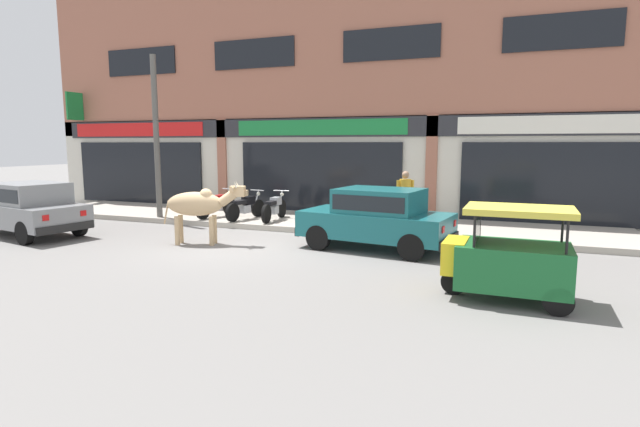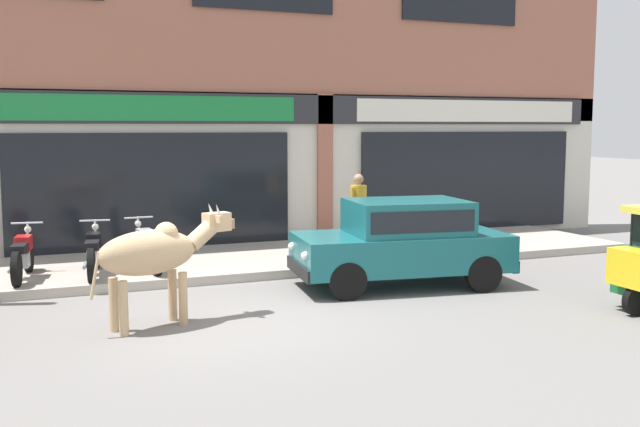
{
  "view_description": "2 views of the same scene",
  "coord_description": "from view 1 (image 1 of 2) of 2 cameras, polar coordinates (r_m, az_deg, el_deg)",
  "views": [
    {
      "loc": [
        6.21,
        -10.5,
        2.51
      ],
      "look_at": [
        1.8,
        1.0,
        0.78
      ],
      "focal_mm": 28.0,
      "sensor_mm": 36.0,
      "label": 1
    },
    {
      "loc": [
        -2.73,
        -10.0,
        2.68
      ],
      "look_at": [
        1.83,
        1.0,
        1.29
      ],
      "focal_mm": 42.0,
      "sensor_mm": 36.0,
      "label": 2
    }
  ],
  "objects": [
    {
      "name": "utility_pole",
      "position": [
        16.73,
        -18.2,
        8.26
      ],
      "size": [
        0.18,
        0.18,
        5.07
      ],
      "primitive_type": "cylinder",
      "color": "#595651",
      "rests_on": "sidewalk"
    },
    {
      "name": "ground_plane",
      "position": [
        12.45,
        -9.44,
        -3.73
      ],
      "size": [
        90.0,
        90.0,
        0.0
      ],
      "primitive_type": "plane",
      "color": "slate"
    },
    {
      "name": "pedestrian",
      "position": [
        13.92,
        9.7,
        2.27
      ],
      "size": [
        0.44,
        0.32,
        1.6
      ],
      "color": "#2D2D33",
      "rests_on": "sidewalk"
    },
    {
      "name": "motorcycle_1",
      "position": [
        15.73,
        -8.5,
        0.75
      ],
      "size": [
        0.6,
        1.8,
        0.88
      ],
      "color": "black",
      "rests_on": "sidewalk"
    },
    {
      "name": "motorcycle_2",
      "position": [
        15.41,
        -5.25,
        0.66
      ],
      "size": [
        0.52,
        1.81,
        0.88
      ],
      "color": "black",
      "rests_on": "sidewalk"
    },
    {
      "name": "cow",
      "position": [
        12.76,
        -13.66,
        1.01
      ],
      "size": [
        2.08,
        1.0,
        1.61
      ],
      "color": "tan",
      "rests_on": "ground"
    },
    {
      "name": "motorcycle_0",
      "position": [
        16.39,
        -11.74,
        0.96
      ],
      "size": [
        0.6,
        1.8,
        0.88
      ],
      "color": "black",
      "rests_on": "sidewalk"
    },
    {
      "name": "sidewalk",
      "position": [
        15.85,
        -2.33,
        -0.81
      ],
      "size": [
        19.0,
        3.37,
        0.16
      ],
      "primitive_type": "cube",
      "color": "#A8A093",
      "rests_on": "ground"
    },
    {
      "name": "car_1",
      "position": [
        15.68,
        -30.36,
        0.7
      ],
      "size": [
        3.81,
        2.25,
        1.46
      ],
      "color": "black",
      "rests_on": "ground"
    },
    {
      "name": "car_0",
      "position": [
        11.87,
        6.53,
        -0.26
      ],
      "size": [
        3.76,
        2.08,
        1.46
      ],
      "color": "black",
      "rests_on": "ground"
    },
    {
      "name": "shop_building",
      "position": [
        17.58,
        0.15,
        14.43
      ],
      "size": [
        23.0,
        1.4,
        9.38
      ],
      "color": "#9E604C",
      "rests_on": "ground"
    },
    {
      "name": "auto_rickshaw",
      "position": [
        8.56,
        20.72,
        -4.99
      ],
      "size": [
        2.0,
        1.2,
        1.52
      ],
      "color": "black",
      "rests_on": "ground"
    }
  ]
}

